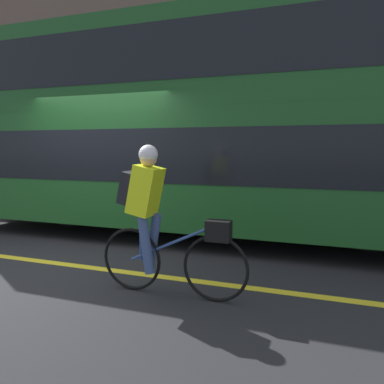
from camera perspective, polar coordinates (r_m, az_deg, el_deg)
name	(u,v)px	position (r m, az deg, el deg)	size (l,w,h in m)	color
ground_plane	(56,265)	(5.72, -19.97, -10.36)	(80.00, 80.00, 0.00)	#232326
road_center_line	(59,263)	(5.75, -19.67, -10.21)	(50.00, 0.14, 0.01)	yellow
sidewalk_curb	(185,206)	(10.09, -1.01, -2.12)	(60.00, 2.17, 0.16)	gray
building_facade	(200,75)	(11.32, 1.28, 17.38)	(60.00, 0.30, 7.44)	brown
bus	(200,122)	(6.86, 1.23, 10.64)	(9.31, 2.48, 3.78)	black
cyclist_on_bike	(157,215)	(4.17, -5.38, -3.57)	(1.74, 0.32, 1.68)	black
trash_bin	(199,186)	(9.78, 1.08, 0.91)	(0.56, 0.56, 0.96)	#515156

